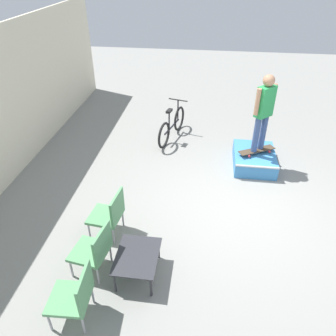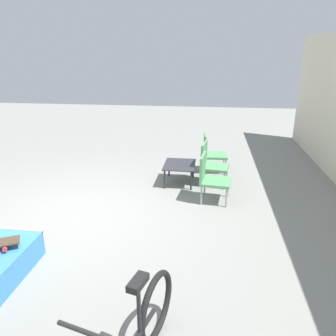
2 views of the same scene
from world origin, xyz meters
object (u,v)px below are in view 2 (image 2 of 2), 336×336
at_px(patio_chair_left, 211,151).
at_px(patio_chair_center, 211,162).
at_px(coffee_table, 180,166).
at_px(patio_chair_right, 211,177).

xyz_separation_m(patio_chair_left, patio_chair_center, (0.78, 0.00, 0.00)).
distance_m(coffee_table, patio_chair_right, 1.02).
relative_size(coffee_table, patio_chair_right, 0.93).
distance_m(patio_chair_left, patio_chair_right, 1.59).
relative_size(coffee_table, patio_chair_center, 0.93).
height_order(patio_chair_left, patio_chair_center, same).
height_order(patio_chair_left, patio_chair_right, same).
height_order(coffee_table, patio_chair_left, patio_chair_left).
height_order(coffee_table, patio_chair_center, patio_chair_center).
distance_m(patio_chair_center, patio_chair_right, 0.81).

